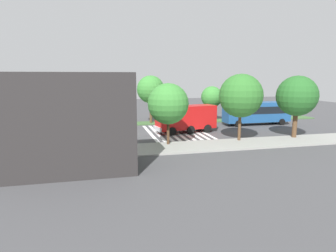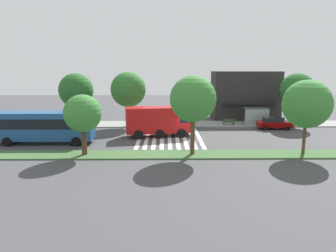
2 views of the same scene
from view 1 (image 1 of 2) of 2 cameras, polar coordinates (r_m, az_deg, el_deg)
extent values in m
plane|color=#424244|center=(38.77, -1.74, -1.31)|extent=(120.00, 120.00, 0.00)
cube|color=gray|center=(30.37, 1.60, -4.31)|extent=(60.00, 4.92, 0.14)
cube|color=#3D6033|center=(46.38, -3.69, 0.60)|extent=(60.00, 3.00, 0.14)
cube|color=silver|center=(40.34, 6.50, -0.92)|extent=(0.45, 11.46, 0.01)
cube|color=silver|center=(40.05, 5.29, -0.98)|extent=(0.45, 11.46, 0.01)
cube|color=silver|center=(39.78, 4.06, -1.04)|extent=(0.45, 11.46, 0.01)
cube|color=silver|center=(39.52, 2.82, -1.10)|extent=(0.45, 11.46, 0.01)
cube|color=silver|center=(39.29, 1.55, -1.15)|extent=(0.45, 11.46, 0.01)
cube|color=silver|center=(39.07, 0.28, -1.21)|extent=(0.45, 11.46, 0.01)
cube|color=silver|center=(38.87, -1.01, -1.27)|extent=(0.45, 11.46, 0.01)
cube|color=silver|center=(38.70, -2.31, -1.33)|extent=(0.45, 11.46, 0.01)
cube|color=silver|center=(38.54, -3.63, -1.39)|extent=(0.45, 11.46, 0.01)
cube|color=#B71414|center=(37.49, -0.26, 1.21)|extent=(2.80, 2.86, 2.64)
cube|color=#B71414|center=(39.16, 5.24, 1.87)|extent=(6.01, 3.38, 3.09)
cube|color=black|center=(37.28, -0.78, 1.98)|extent=(2.14, 2.78, 1.16)
cube|color=silver|center=(37.20, -2.14, -0.54)|extent=(0.64, 2.51, 0.50)
cube|color=yellow|center=(37.31, -0.26, 3.40)|extent=(1.96, 2.00, 0.24)
cylinder|color=black|center=(36.67, 0.83, -1.08)|extent=(1.13, 0.47, 1.10)
cylinder|color=black|center=(38.94, -0.62, -0.43)|extent=(1.13, 0.47, 1.10)
cylinder|color=black|center=(39.01, 7.91, -0.51)|extent=(1.13, 0.47, 1.10)
cylinder|color=black|center=(41.15, 6.15, 0.06)|extent=(1.13, 0.47, 1.10)
cylinder|color=black|center=(37.80, 4.56, -0.78)|extent=(1.13, 0.47, 1.10)
cylinder|color=black|center=(40.00, 2.94, -0.17)|extent=(1.13, 0.47, 1.10)
cube|color=#720505|center=(33.17, -21.19, -2.65)|extent=(4.65, 2.03, 0.76)
cube|color=black|center=(32.99, -20.87, -1.47)|extent=(2.62, 1.74, 0.62)
cylinder|color=black|center=(32.64, -24.05, -3.72)|extent=(0.65, 0.24, 0.64)
cylinder|color=black|center=(34.44, -23.39, -3.00)|extent=(0.65, 0.24, 0.64)
cylinder|color=black|center=(32.11, -18.75, -3.60)|extent=(0.65, 0.24, 0.64)
cylinder|color=black|center=(33.94, -18.37, -2.87)|extent=(0.65, 0.24, 0.64)
cube|color=navy|center=(46.98, 17.28, 2.70)|extent=(10.64, 2.57, 3.05)
cube|color=black|center=(46.94, 17.30, 3.14)|extent=(10.43, 2.62, 1.10)
cylinder|color=black|center=(50.21, 20.12, 1.22)|extent=(1.00, 0.30, 1.00)
cylinder|color=black|center=(48.13, 21.78, 0.77)|extent=(1.00, 0.30, 1.00)
cylinder|color=black|center=(46.54, 12.44, 0.96)|extent=(1.00, 0.30, 1.00)
cylinder|color=black|center=(44.29, 13.86, 0.46)|extent=(1.00, 0.30, 1.00)
cube|color=#4C4C51|center=(29.76, -18.75, -0.26)|extent=(3.50, 1.40, 0.12)
cube|color=#8C9E99|center=(30.62, -18.51, -2.26)|extent=(3.50, 0.08, 2.40)
cylinder|color=#333338|center=(29.23, -15.42, -2.66)|extent=(0.08, 0.08, 2.40)
cylinder|color=#333338|center=(29.57, -22.02, -2.89)|extent=(0.08, 0.08, 2.40)
cube|color=#2D472D|center=(30.26, -10.93, -3.60)|extent=(1.60, 0.50, 0.08)
cube|color=#2D472D|center=(30.42, -10.96, -3.02)|extent=(1.60, 0.06, 0.45)
cube|color=black|center=(30.35, -9.55, -3.95)|extent=(0.08, 0.45, 0.37)
cube|color=black|center=(30.30, -12.28, -4.07)|extent=(0.08, 0.45, 0.37)
cylinder|color=#2D2D30|center=(31.68, -27.99, 0.86)|extent=(0.16, 0.16, 6.07)
sphere|color=white|center=(31.41, -28.46, 6.66)|extent=(0.36, 0.36, 0.36)
cube|color=#282626|center=(23.80, -19.69, 0.59)|extent=(10.54, 5.27, 7.80)
cube|color=black|center=(26.95, -18.87, -0.71)|extent=(8.43, 0.80, 0.16)
cylinder|color=#513823|center=(38.15, 23.99, 0.44)|extent=(0.55, 0.55, 3.37)
sphere|color=#235B23|center=(37.80, 24.35, 5.50)|extent=(4.85, 4.85, 4.85)
cylinder|color=#513823|center=(34.21, 14.09, 0.07)|extent=(0.35, 0.35, 3.45)
sphere|color=#2D6B28|center=(33.81, 14.34, 5.87)|extent=(4.99, 4.99, 4.99)
cylinder|color=#47301E|center=(31.30, 0.03, -1.03)|extent=(0.31, 0.31, 2.90)
sphere|color=#387F33|center=(30.88, 0.03, 4.45)|extent=(4.45, 4.45, 4.45)
cylinder|color=#513823|center=(31.60, -28.57, -1.67)|extent=(0.52, 0.52, 3.40)
sphere|color=#235B23|center=(31.18, -29.08, 4.46)|extent=(4.85, 4.85, 4.85)
cylinder|color=#47301E|center=(49.05, 8.65, 2.71)|extent=(0.50, 0.50, 2.74)
sphere|color=#387F33|center=(48.80, 8.73, 5.77)|extent=(3.58, 3.58, 3.58)
cylinder|color=#513823|center=(46.14, -3.45, 3.04)|extent=(0.43, 0.43, 3.82)
sphere|color=#387F33|center=(45.86, -3.49, 7.32)|extent=(4.39, 4.39, 4.39)
cylinder|color=#513823|center=(45.61, -16.94, 2.18)|extent=(0.31, 0.31, 3.24)
sphere|color=#387F33|center=(45.32, -17.15, 6.23)|extent=(4.60, 4.60, 4.60)
camera|label=2|loc=(75.17, -5.31, 10.45)|focal=33.43mm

